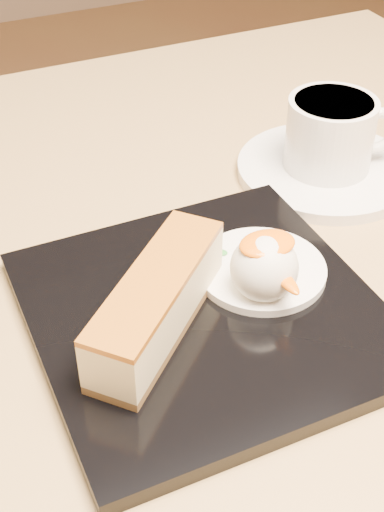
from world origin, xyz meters
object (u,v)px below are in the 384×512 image
ice_cream_scoop (264,268)px  saucer (325,170)px  dessert_plate (205,313)px  coffee_cup (332,132)px  table (228,413)px  cheesecake (157,302)px

ice_cream_scoop → saucer: ice_cream_scoop is taller
dessert_plate → coffee_cup: coffee_cup is taller
table → ice_cream_scoop: ice_cream_scoop is taller
table → ice_cream_scoop: 0.19m
table → dessert_plate: 0.17m
table → dessert_plate: (-0.04, -0.03, 0.16)m
saucer → ice_cream_scoop: bearing=-136.5°
dessert_plate → ice_cream_scoop: 0.05m
cheesecake → ice_cream_scoop: (0.08, 0.00, 0.00)m
cheesecake → ice_cream_scoop: bearing=-42.8°
coffee_cup → cheesecake: bearing=-132.3°
cheesecake → saucer: (0.21, 0.12, -0.03)m
ice_cream_scoop → saucer: (0.13, 0.12, -0.03)m
cheesecake → coffee_cup: (0.21, 0.12, 0.01)m
table → coffee_cup: size_ratio=8.28×
dessert_plate → cheesecake: 0.04m
coffee_cup → ice_cream_scoop: bearing=-120.1°
saucer → dessert_plate: bearing=-145.1°
dessert_plate → ice_cream_scoop: bearing=-7.1°
table → dessert_plate: dessert_plate is taller
table → cheesecake: (-0.07, -0.04, 0.19)m
table → saucer: 0.22m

